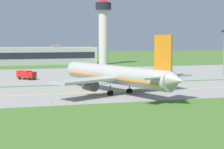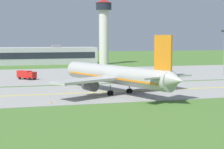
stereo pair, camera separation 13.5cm
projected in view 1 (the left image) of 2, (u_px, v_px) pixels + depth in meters
The scene contains 10 objects.
ground_plane at pixel (112, 92), 84.26m from camera, with size 500.00×500.00×0.00m, color #47702D.
taxiway_strip at pixel (112, 92), 84.25m from camera, with size 240.00×28.00×0.10m, color gray.
apron_pad at pixel (107, 74), 127.19m from camera, with size 140.00×52.00×0.10m, color gray.
taxiway_centreline at pixel (112, 92), 84.25m from camera, with size 220.00×0.60×0.01m, color yellow.
airplane_lead at pixel (116, 75), 81.53m from camera, with size 31.45×38.18×12.70m.
service_truck_baggage at pixel (26, 75), 109.17m from camera, with size 5.65×5.73×2.60m.
terminal_building at pixel (29, 56), 172.13m from camera, with size 62.10×11.55×8.98m.
control_tower at pixel (103, 26), 173.02m from camera, with size 7.60×7.60×29.93m.
apron_light_mast at pixel (224, 47), 120.68m from camera, with size 2.40×0.50×14.70m.
traffic_cone_near_edge at pixel (51, 102), 69.35m from camera, with size 0.44×0.44×0.60m, color orange.
Camera 1 is at (-22.60, -80.35, 12.15)m, focal length 60.17 mm.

